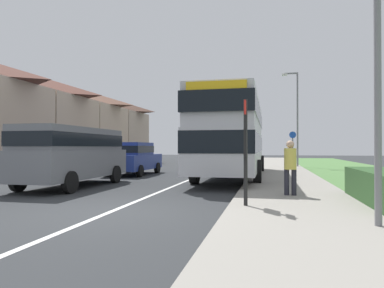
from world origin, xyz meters
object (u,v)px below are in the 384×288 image
object	(u,v)px
double_decker_bus	(233,134)
parked_van_grey	(72,152)
street_lamp_mid	(296,113)
pedestrian_at_stop	(290,165)
bus_stop_sign	(246,145)
parked_car_blue	(133,157)
cycle_route_sign	(293,148)

from	to	relation	value
double_decker_bus	parked_van_grey	xyz separation A→B (m)	(-5.48, -5.20, -0.83)
double_decker_bus	parked_van_grey	bearing A→B (deg)	-136.48
street_lamp_mid	pedestrian_at_stop	bearing A→B (deg)	-94.76
pedestrian_at_stop	bus_stop_sign	xyz separation A→B (m)	(-1.12, -2.02, 0.56)
parked_car_blue	street_lamp_mid	bearing A→B (deg)	42.75
parked_van_grey	bus_stop_sign	xyz separation A→B (m)	(6.63, -3.49, 0.23)
parked_van_grey	parked_car_blue	bearing A→B (deg)	89.84
double_decker_bus	bus_stop_sign	world-z (taller)	double_decker_bus
double_decker_bus	street_lamp_mid	bearing A→B (deg)	68.39
pedestrian_at_stop	bus_stop_sign	size ratio (longest dim) A/B	0.64
parked_van_grey	cycle_route_sign	xyz separation A→B (m)	(8.70, 12.03, 0.12)
parked_car_blue	pedestrian_at_stop	distance (m)	10.68
parked_van_grey	cycle_route_sign	world-z (taller)	cycle_route_sign
parked_car_blue	bus_stop_sign	bearing A→B (deg)	-54.80
cycle_route_sign	parked_van_grey	bearing A→B (deg)	-125.85
double_decker_bus	parked_car_blue	distance (m)	5.63
parked_van_grey	double_decker_bus	bearing A→B (deg)	43.52
bus_stop_sign	street_lamp_mid	xyz separation A→B (m)	(2.43, 17.74, 2.43)
bus_stop_sign	cycle_route_sign	size ratio (longest dim) A/B	1.03
cycle_route_sign	street_lamp_mid	distance (m)	3.39
bus_stop_sign	double_decker_bus	bearing A→B (deg)	97.54
parked_van_grey	pedestrian_at_stop	xyz separation A→B (m)	(7.75, -1.47, -0.33)
cycle_route_sign	parked_car_blue	bearing A→B (deg)	-144.69
double_decker_bus	street_lamp_mid	size ratio (longest dim) A/B	1.68
bus_stop_sign	cycle_route_sign	bearing A→B (deg)	82.43
parked_car_blue	street_lamp_mid	size ratio (longest dim) A/B	0.64
parked_van_grey	pedestrian_at_stop	distance (m)	7.90
pedestrian_at_stop	street_lamp_mid	bearing A→B (deg)	85.24
pedestrian_at_stop	bus_stop_sign	world-z (taller)	bus_stop_sign
pedestrian_at_stop	cycle_route_sign	world-z (taller)	cycle_route_sign
parked_van_grey	bus_stop_sign	world-z (taller)	bus_stop_sign
parked_car_blue	parked_van_grey	bearing A→B (deg)	-90.16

